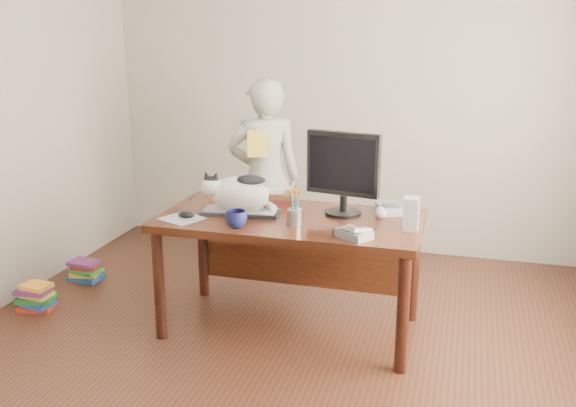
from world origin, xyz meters
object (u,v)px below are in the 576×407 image
Objects in this scene: baseball at (380,213)px; person at (265,178)px; mouse at (186,215)px; phone at (355,233)px; desk at (294,236)px; coffee_mug at (236,219)px; book_stack at (274,197)px; book_pile_a at (36,297)px; cat at (238,193)px; keyboard at (240,212)px; monitor at (343,169)px; book_pile_b at (86,270)px; pen_cup at (295,215)px; calculator at (390,208)px; speaker at (411,214)px.

baseball is 1.25m from person.
phone is at bearing 19.92° from mouse.
desk is 0.57m from baseball.
book_stack is at bearing 83.98° from coffee_mug.
book_pile_a is (-1.75, -0.28, -0.51)m from desk.
cat reaches higher than baseball.
monitor reaches higher than keyboard.
monitor reaches higher than baseball.
person is (0.15, 1.09, -0.02)m from mouse.
book_stack is (0.14, 0.31, -0.10)m from cat.
baseball is at bearing 118.89° from person.
phone is 0.15× the size of person.
keyboard is at bearing -14.82° from book_pile_b.
coffee_mug is (-0.55, -0.41, -0.24)m from monitor.
desk is 0.60m from phone.
desk is at bearing 49.19° from mouse.
person reaches higher than desk.
pen_cup is 0.97× the size of calculator.
pen_cup reaches higher than keyboard.
baseball is at bearing 138.49° from speaker.
coffee_mug reaches higher than keyboard.
monitor is 2.27× the size of calculator.
coffee_mug reaches higher than book_pile_a.
monitor is 0.51m from phone.
pen_cup reaches higher than speaker.
pen_cup is at bearing -172.38° from speaker.
book_pile_a is at bearing 177.04° from coffee_mug.
person is (-0.20, 1.17, -0.04)m from coffee_mug.
book_stack is at bearing 90.46° from person.
speaker is at bearing -7.19° from keyboard.
coffee_mug reaches higher than calculator.
person reaches higher than phone.
book_pile_a is (-2.29, -0.32, -0.70)m from baseball.
book_pile_a is (-2.33, -0.46, -0.69)m from calculator.
keyboard is 0.69m from monitor.
book_stack is 1.08× the size of book_pile_b.
pen_cup is 1.85× the size of mouse.
speaker is 0.36m from calculator.
pen_cup is 0.67m from mouse.
desk is 13.22× the size of mouse.
mouse is at bearing -144.35° from book_stack.
pen_cup is at bearing -166.90° from phone.
book_stack is at bearing 74.12° from mouse.
desk is 0.53m from monitor.
keyboard is 0.92m from person.
person is (-1.18, 0.94, -0.09)m from speaker.
monitor is at bearing 36.89° from coffee_mug.
coffee_mug is at bearing -158.08° from pen_cup.
calculator is at bearing 12.12° from keyboard.
book_pile_a is at bearing -93.13° from book_pile_b.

